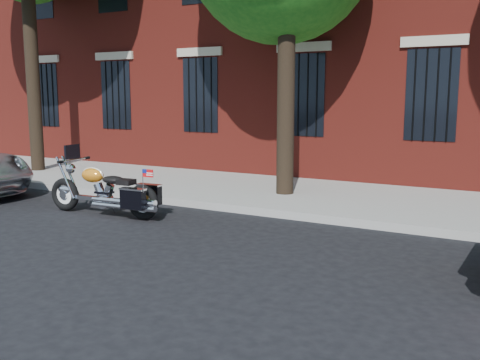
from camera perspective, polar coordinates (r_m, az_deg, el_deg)
The scene contains 4 objects.
ground at distance 9.12m, azimuth -5.66°, elevation -4.94°, with size 120.00×120.00×0.00m, color black.
curb at distance 10.24m, azimuth -1.28°, elevation -2.93°, with size 40.00×0.16×0.15m, color gray.
sidewalk at distance 11.87m, azimuth 3.29°, elevation -1.29°, with size 40.00×3.60×0.15m, color gray.
motorcycle at distance 10.06m, azimuth -13.94°, elevation -1.33°, with size 2.56×0.80×1.28m.
Camera 1 is at (5.04, -7.28, 2.19)m, focal length 40.00 mm.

